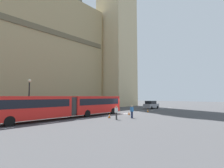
% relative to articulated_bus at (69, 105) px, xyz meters
% --- Properties ---
extents(ground_plane, '(160.00, 160.00, 0.00)m').
position_rel_articulated_bus_xyz_m(ground_plane, '(8.82, -1.99, -1.75)').
color(ground_plane, '#424244').
extents(lane_centre_marking, '(39.00, 0.16, 0.01)m').
position_rel_articulated_bus_xyz_m(lane_centre_marking, '(10.03, -1.99, -1.74)').
color(lane_centre_marking, silver).
rests_on(lane_centre_marking, ground_plane).
extents(articulated_bus, '(18.29, 2.54, 2.90)m').
position_rel_articulated_bus_xyz_m(articulated_bus, '(0.00, 0.00, 0.00)').
color(articulated_bus, red).
rests_on(articulated_bus, ground_plane).
extents(sedan_lead, '(4.40, 1.86, 1.85)m').
position_rel_articulated_bus_xyz_m(sedan_lead, '(22.42, 0.06, -0.83)').
color(sedan_lead, gray).
rests_on(sedan_lead, ground_plane).
extents(traffic_cone_west, '(0.36, 0.36, 0.58)m').
position_rel_articulated_bus_xyz_m(traffic_cone_west, '(3.60, -4.02, -1.46)').
color(traffic_cone_west, black).
rests_on(traffic_cone_west, ground_plane).
extents(traffic_cone_middle, '(0.36, 0.36, 0.58)m').
position_rel_articulated_bus_xyz_m(traffic_cone_middle, '(8.32, -3.82, -1.46)').
color(traffic_cone_middle, black).
rests_on(traffic_cone_middle, ground_plane).
extents(traffic_cone_east, '(0.36, 0.36, 0.58)m').
position_rel_articulated_bus_xyz_m(traffic_cone_east, '(14.45, -3.61, -1.46)').
color(traffic_cone_east, black).
rests_on(traffic_cone_east, ground_plane).
extents(street_lamp, '(0.44, 0.44, 5.27)m').
position_rel_articulated_bus_xyz_m(street_lamp, '(-3.46, 4.51, 1.31)').
color(street_lamp, black).
rests_on(street_lamp, ground_plane).
extents(pedestrian_near_cones, '(0.41, 0.47, 1.69)m').
position_rel_articulated_bus_xyz_m(pedestrian_near_cones, '(3.12, -5.67, -0.83)').
color(pedestrian_near_cones, '#333333').
rests_on(pedestrian_near_cones, ground_plane).
extents(pedestrian_by_kerb, '(0.36, 0.42, 1.69)m').
position_rel_articulated_bus_xyz_m(pedestrian_by_kerb, '(5.51, -6.35, -0.83)').
color(pedestrian_by_kerb, '#262D4C').
rests_on(pedestrian_by_kerb, ground_plane).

